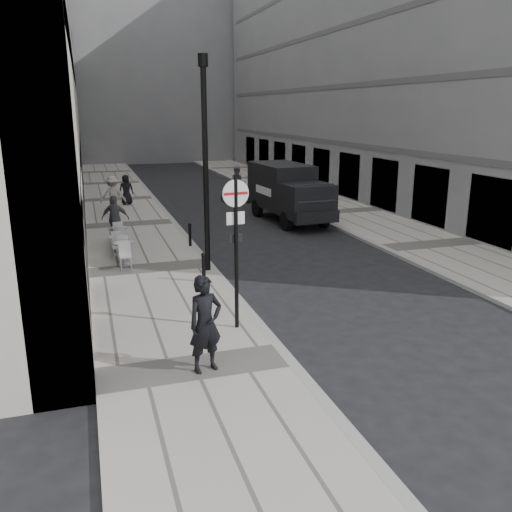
{
  "coord_description": "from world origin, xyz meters",
  "views": [
    {
      "loc": [
        -3.88,
        -7.45,
        5.29
      ],
      "look_at": [
        0.43,
        6.21,
        1.4
      ],
      "focal_mm": 38.0,
      "sensor_mm": 36.0,
      "label": 1
    }
  ],
  "objects": [
    {
      "name": "sidewalk",
      "position": [
        -2.0,
        18.0,
        0.06
      ],
      "size": [
        4.0,
        60.0,
        0.12
      ],
      "primitive_type": "cube",
      "color": "#A49E94",
      "rests_on": "ground"
    },
    {
      "name": "sign_post",
      "position": [
        -0.6,
        4.5,
        2.51
      ],
      "size": [
        0.64,
        0.13,
        3.73
      ],
      "rotation": [
        0.0,
        0.0,
        0.1
      ],
      "color": "black",
      "rests_on": "sidewalk"
    },
    {
      "name": "building_far",
      "position": [
        1.5,
        56.0,
        11.0
      ],
      "size": [
        24.0,
        16.0,
        22.0
      ],
      "primitive_type": "cube",
      "color": "slate",
      "rests_on": "ground"
    },
    {
      "name": "pedestrian_b",
      "position": [
        -2.61,
        20.46,
        1.1
      ],
      "size": [
        1.3,
        0.79,
        1.97
      ],
      "primitive_type": "imported",
      "rotation": [
        0.0,
        0.0,
        3.19
      ],
      "color": "#A49D97",
      "rests_on": "sidewalk"
    },
    {
      "name": "building_right",
      "position": [
        14.0,
        24.5,
        10.0
      ],
      "size": [
        6.0,
        45.0,
        20.0
      ],
      "primitive_type": "cube",
      "color": "slate",
      "rests_on": "ground"
    },
    {
      "name": "cyclist",
      "position": [
        4.5,
        22.59,
        0.83
      ],
      "size": [
        2.08,
        1.18,
        2.12
      ],
      "rotation": [
        0.0,
        0.0,
        -0.27
      ],
      "color": "black",
      "rests_on": "ground"
    },
    {
      "name": "ground",
      "position": [
        0.0,
        0.0,
        0.0
      ],
      "size": [
        120.0,
        120.0,
        0.0
      ],
      "primitive_type": "plane",
      "color": "black",
      "rests_on": "ground"
    },
    {
      "name": "far_sidewalk",
      "position": [
        9.0,
        18.0,
        0.06
      ],
      "size": [
        4.0,
        60.0,
        0.12
      ],
      "primitive_type": "cube",
      "color": "#A49E94",
      "rests_on": "ground"
    },
    {
      "name": "cafe_table_mid",
      "position": [
        -2.8,
        10.96,
        0.59
      ],
      "size": [
        0.72,
        1.63,
        0.93
      ],
      "color": "silver",
      "rests_on": "sidewalk"
    },
    {
      "name": "pedestrian_a",
      "position": [
        -2.84,
        14.6,
        1.06
      ],
      "size": [
        1.19,
        0.78,
        1.88
      ],
      "primitive_type": "imported",
      "rotation": [
        0.0,
        0.0,
        2.82
      ],
      "color": "#595A5F",
      "rests_on": "sidewalk"
    },
    {
      "name": "walking_man",
      "position": [
        -1.8,
        2.51,
        1.13
      ],
      "size": [
        0.84,
        0.67,
        2.01
      ],
      "primitive_type": "imported",
      "rotation": [
        0.0,
        0.0,
        0.29
      ],
      "color": "black",
      "rests_on": "sidewalk"
    },
    {
      "name": "bollard_near",
      "position": [
        -0.15,
        12.92,
        0.54
      ],
      "size": [
        0.11,
        0.11,
        0.84
      ],
      "primitive_type": "cylinder",
      "color": "black",
      "rests_on": "sidewalk"
    },
    {
      "name": "bollard_far",
      "position": [
        -0.6,
        8.31,
        0.55
      ],
      "size": [
        0.11,
        0.11,
        0.86
      ],
      "primitive_type": "cylinder",
      "color": "black",
      "rests_on": "sidewalk"
    },
    {
      "name": "lamppost",
      "position": [
        -0.2,
        9.53,
        3.9
      ],
      "size": [
        0.31,
        0.31,
        6.79
      ],
      "color": "black",
      "rests_on": "sidewalk"
    },
    {
      "name": "cafe_table_far",
      "position": [
        -2.96,
        12.41,
        0.53
      ],
      "size": [
        0.63,
        1.41,
        0.8
      ],
      "color": "silver",
      "rests_on": "sidewalk"
    },
    {
      "name": "pedestrian_c",
      "position": [
        -1.73,
        23.49,
        0.95
      ],
      "size": [
        0.87,
        0.62,
        1.66
      ],
      "primitive_type": "imported",
      "rotation": [
        0.0,
        0.0,
        3.26
      ],
      "color": "black",
      "rests_on": "sidewalk"
    },
    {
      "name": "cafe_table_near",
      "position": [
        -2.8,
        13.57,
        0.58
      ],
      "size": [
        0.71,
        1.59,
        0.91
      ],
      "color": "silver",
      "rests_on": "sidewalk"
    },
    {
      "name": "building_left",
      "position": [
        -6.0,
        24.5,
        9.0
      ],
      "size": [
        4.0,
        45.0,
        18.0
      ],
      "primitive_type": "cube",
      "color": "beige",
      "rests_on": "ground"
    },
    {
      "name": "panel_van",
      "position": [
        5.43,
        16.97,
        1.53
      ],
      "size": [
        2.49,
        5.88,
        2.71
      ],
      "rotation": [
        0.0,
        0.0,
        0.07
      ],
      "color": "black",
      "rests_on": "ground"
    }
  ]
}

